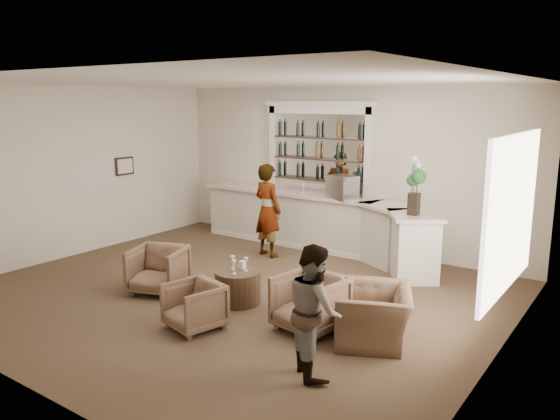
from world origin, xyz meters
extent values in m
plane|color=brown|center=(0.00, 0.00, 0.00)|extent=(8.00, 8.00, 0.00)
cube|color=beige|center=(0.00, 3.50, 1.65)|extent=(8.00, 0.04, 3.30)
cube|color=beige|center=(-4.00, 0.00, 1.65)|extent=(0.04, 7.00, 3.30)
cube|color=beige|center=(4.00, 0.00, 1.65)|extent=(0.04, 7.00, 3.30)
cube|color=white|center=(0.00, 0.00, 3.30)|extent=(8.00, 7.00, 0.04)
cube|color=white|center=(3.97, 0.50, 1.70)|extent=(0.05, 2.40, 1.90)
cube|color=black|center=(-3.97, 1.20, 1.65)|extent=(0.04, 0.46, 0.38)
cube|color=beige|center=(-3.94, 1.20, 1.65)|extent=(0.01, 0.38, 0.30)
cube|color=beige|center=(-1.00, 3.15, 0.54)|extent=(4.00, 0.70, 1.08)
cube|color=beige|center=(-1.00, 3.13, 1.11)|extent=(4.10, 0.82, 0.06)
cube|color=beige|center=(1.35, 2.92, 0.54)|extent=(1.12, 1.04, 1.08)
cube|color=beige|center=(1.35, 2.90, 1.11)|extent=(1.27, 1.19, 0.06)
cube|color=beige|center=(2.05, 2.40, 0.54)|extent=(1.08, 1.14, 1.08)
cube|color=beige|center=(2.05, 2.38, 1.11)|extent=(1.24, 1.29, 0.06)
cube|color=beige|center=(-1.00, 2.82, 0.05)|extent=(4.00, 0.06, 0.10)
cube|color=white|center=(-0.50, 3.48, 1.95)|extent=(2.15, 0.02, 1.65)
cube|color=beige|center=(-1.65, 3.42, 1.45)|extent=(0.14, 0.16, 2.90)
cube|color=beige|center=(0.65, 3.42, 1.45)|extent=(0.14, 0.16, 2.90)
cube|color=beige|center=(-0.50, 3.42, 2.84)|extent=(2.52, 0.16, 0.18)
cube|color=beige|center=(-0.50, 3.42, 2.96)|extent=(2.64, 0.20, 0.08)
cube|color=#322219|center=(-0.50, 3.37, 1.38)|extent=(2.05, 0.20, 0.03)
cube|color=#322219|center=(-0.50, 3.37, 1.82)|extent=(2.05, 0.20, 0.03)
cube|color=#322219|center=(-0.50, 3.37, 2.26)|extent=(2.05, 0.20, 0.03)
cylinder|color=#4E3621|center=(0.33, -0.26, 0.25)|extent=(0.70, 0.70, 0.50)
imported|color=gray|center=(-0.82, 2.06, 0.92)|extent=(0.74, 0.57, 1.83)
imported|color=gray|center=(2.41, -1.45, 0.75)|extent=(0.92, 0.91, 1.50)
imported|color=brown|center=(-1.01, -0.63, 0.37)|extent=(1.03, 1.04, 0.74)
imported|color=brown|center=(0.46, -1.33, 0.32)|extent=(0.83, 0.84, 0.64)
imported|color=brown|center=(1.75, -0.47, 0.38)|extent=(0.92, 0.94, 0.76)
imported|color=brown|center=(2.59, -0.28, 0.34)|extent=(1.28, 1.35, 0.69)
cube|color=#ADADB2|center=(0.34, 2.95, 1.37)|extent=(0.62, 0.57, 0.45)
cube|color=black|center=(2.06, 2.28, 1.33)|extent=(0.17, 0.17, 0.37)
cube|color=silver|center=(0.31, -0.12, 0.56)|extent=(0.08, 0.08, 0.12)
camera|label=1|loc=(5.39, -6.31, 3.04)|focal=35.00mm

